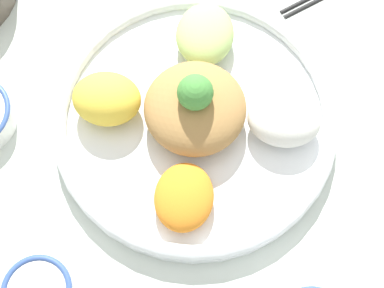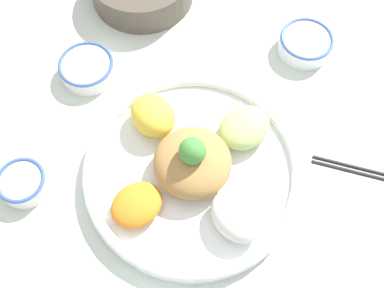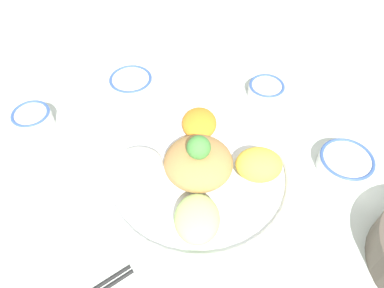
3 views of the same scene
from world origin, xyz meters
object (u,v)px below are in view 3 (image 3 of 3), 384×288
(sauce_bowl_far, at_px, (266,90))
(serving_spoon_extra, at_px, (212,52))
(salad_platter, at_px, (198,171))
(sauce_bowl_red, at_px, (133,83))
(rice_bowl_plain, at_px, (345,163))
(serving_spoon_main, at_px, (296,75))
(rice_bowl_blue, at_px, (33,119))

(sauce_bowl_far, bearing_deg, serving_spoon_extra, -2.17)
(salad_platter, height_order, serving_spoon_extra, salad_platter)
(salad_platter, relative_size, sauce_bowl_far, 4.50)
(salad_platter, bearing_deg, sauce_bowl_red, -6.82)
(rice_bowl_plain, relative_size, sauce_bowl_far, 1.28)
(rice_bowl_plain, bearing_deg, serving_spoon_main, -29.09)
(rice_bowl_blue, distance_m, serving_spoon_main, 0.66)
(sauce_bowl_far, bearing_deg, rice_bowl_blue, 63.44)
(sauce_bowl_red, distance_m, serving_spoon_main, 0.42)
(salad_platter, relative_size, sauce_bowl_red, 3.73)
(serving_spoon_main, bearing_deg, salad_platter, -50.62)
(rice_bowl_blue, relative_size, rice_bowl_plain, 0.77)
(salad_platter, relative_size, serving_spoon_extra, 3.10)
(salad_platter, height_order, rice_bowl_plain, salad_platter)
(rice_bowl_blue, bearing_deg, sauce_bowl_red, -97.11)
(rice_bowl_plain, distance_m, sauce_bowl_far, 0.26)
(sauce_bowl_red, xyz_separation_m, serving_spoon_main, (-0.21, -0.37, -0.02))
(sauce_bowl_far, xyz_separation_m, serving_spoon_extra, (0.22, -0.01, -0.02))
(serving_spoon_main, distance_m, serving_spoon_extra, 0.24)
(rice_bowl_plain, distance_m, serving_spoon_main, 0.31)
(rice_bowl_blue, height_order, sauce_bowl_far, rice_bowl_blue)
(salad_platter, bearing_deg, sauce_bowl_far, -71.60)
(salad_platter, xyz_separation_m, serving_spoon_main, (0.10, -0.41, -0.02))
(salad_platter, height_order, rice_bowl_blue, salad_platter)
(salad_platter, distance_m, sauce_bowl_red, 0.31)
(sauce_bowl_red, height_order, serving_spoon_main, sauce_bowl_red)
(salad_platter, distance_m, rice_bowl_blue, 0.40)
(salad_platter, height_order, sauce_bowl_far, salad_platter)
(rice_bowl_plain, bearing_deg, sauce_bowl_far, -6.35)
(salad_platter, distance_m, serving_spoon_extra, 0.43)
(serving_spoon_main, bearing_deg, rice_bowl_plain, -3.80)
(sauce_bowl_red, bearing_deg, rice_bowl_blue, 82.89)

